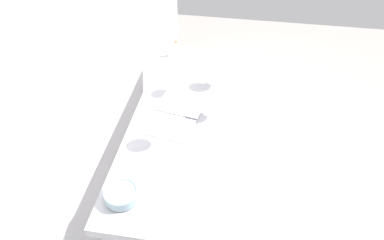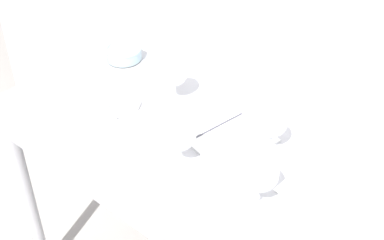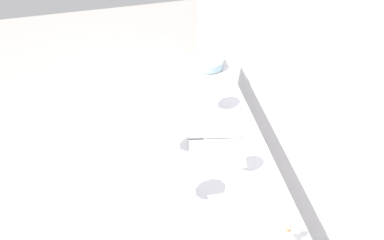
% 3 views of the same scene
% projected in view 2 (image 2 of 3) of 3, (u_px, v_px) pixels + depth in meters
% --- Properties ---
extents(steel_counter, '(1.40, 0.65, 0.90)m').
position_uv_depth(steel_counter, '(191.00, 170.00, 1.74)').
color(steel_counter, '#A4A4AA').
rests_on(steel_counter, ground_plane).
extents(wine_glass_far_left, '(0.09, 0.09, 0.16)m').
position_uv_depth(wine_glass_far_left, '(174.00, 74.00, 1.80)').
color(wine_glass_far_left, white).
rests_on(wine_glass_far_left, steel_counter).
extents(wine_glass_near_center, '(0.09, 0.09, 0.17)m').
position_uv_depth(wine_glass_near_center, '(180.00, 136.00, 1.54)').
color(wine_glass_near_center, white).
rests_on(wine_glass_near_center, steel_counter).
extents(wine_glass_near_right, '(0.10, 0.10, 0.18)m').
position_uv_depth(wine_glass_near_right, '(260.00, 175.00, 1.39)').
color(wine_glass_near_right, white).
rests_on(wine_glass_near_right, steel_counter).
extents(wine_glass_far_right, '(0.09, 0.09, 0.16)m').
position_uv_depth(wine_glass_far_right, '(273.00, 125.00, 1.59)').
color(wine_glass_far_right, white).
rests_on(wine_glass_far_right, steel_counter).
extents(wine_glass_near_left, '(0.09, 0.09, 0.18)m').
position_uv_depth(wine_glass_near_left, '(108.00, 94.00, 1.68)').
color(wine_glass_near_left, white).
rests_on(wine_glass_near_left, steel_counter).
extents(open_notebook, '(0.39, 0.30, 0.01)m').
position_uv_depth(open_notebook, '(215.00, 128.00, 1.74)').
color(open_notebook, white).
rests_on(open_notebook, steel_counter).
extents(tasting_sheet_upper, '(0.18, 0.28, 0.00)m').
position_uv_depth(tasting_sheet_upper, '(325.00, 180.00, 1.55)').
color(tasting_sheet_upper, white).
rests_on(tasting_sheet_upper, steel_counter).
extents(tasting_sheet_lower, '(0.30, 0.32, 0.00)m').
position_uv_depth(tasting_sheet_lower, '(115.00, 96.00, 1.89)').
color(tasting_sheet_lower, white).
rests_on(tasting_sheet_lower, steel_counter).
extents(tasting_bowl, '(0.14, 0.14, 0.05)m').
position_uv_depth(tasting_bowl, '(124.00, 53.00, 2.07)').
color(tasting_bowl, '#4C4C4C').
rests_on(tasting_bowl, steel_counter).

